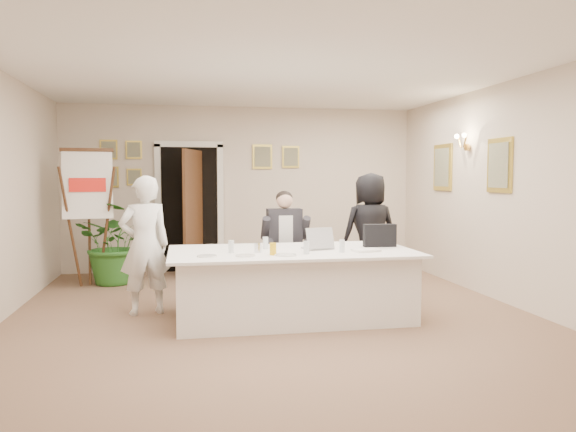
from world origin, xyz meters
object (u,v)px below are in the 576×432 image
(paper_stack, at_px, (366,250))
(laptop_bag, at_px, (380,235))
(potted_palm, at_px, (116,243))
(steel_jug, at_px, (258,248))
(seated_man, at_px, (285,244))
(flip_chart, at_px, (89,225))
(conference_table, at_px, (292,284))
(standing_woman, at_px, (370,232))
(laptop, at_px, (318,237))
(standing_man, at_px, (145,245))
(oj_glass, at_px, (273,249))

(paper_stack, bearing_deg, laptop_bag, 52.11)
(potted_palm, bearing_deg, paper_stack, -42.81)
(steel_jug, bearing_deg, seated_man, 66.54)
(seated_man, height_order, laptop_bag, seated_man)
(laptop_bag, xyz_separation_m, steel_jug, (-1.49, -0.24, -0.08))
(potted_palm, xyz_separation_m, laptop_bag, (3.28, -2.38, 0.30))
(flip_chart, bearing_deg, seated_man, -24.40)
(conference_table, xyz_separation_m, seated_man, (0.12, 1.07, 0.33))
(conference_table, bearing_deg, potted_palm, 131.33)
(seated_man, distance_m, steel_jug, 1.31)
(steel_jug, bearing_deg, laptop_bag, 9.17)
(conference_table, bearing_deg, paper_stack, -18.74)
(standing_woman, xyz_separation_m, laptop, (-1.07, -1.29, 0.08))
(seated_man, bearing_deg, standing_man, -154.66)
(paper_stack, relative_size, steel_jug, 2.57)
(conference_table, xyz_separation_m, flip_chart, (-2.55, 2.28, 0.52))
(flip_chart, height_order, laptop_bag, flip_chart)
(laptop_bag, bearing_deg, standing_man, 174.32)
(seated_man, distance_m, paper_stack, 1.50)
(conference_table, relative_size, potted_palm, 2.24)
(seated_man, relative_size, laptop_bag, 3.75)
(conference_table, xyz_separation_m, laptop_bag, (1.08, 0.11, 0.52))
(standing_man, xyz_separation_m, paper_stack, (2.44, -0.76, -0.02))
(laptop_bag, xyz_separation_m, paper_stack, (-0.30, -0.38, -0.12))
(standing_woman, bearing_deg, conference_table, 40.11)
(paper_stack, bearing_deg, conference_table, 161.26)
(seated_man, bearing_deg, laptop_bag, -37.30)
(conference_table, relative_size, paper_stack, 9.73)
(seated_man, relative_size, laptop, 4.12)
(flip_chart, bearing_deg, conference_table, -41.79)
(conference_table, height_order, flip_chart, flip_chart)
(seated_man, height_order, laptop, seated_man)
(laptop_bag, xyz_separation_m, oj_glass, (-1.36, -0.47, -0.07))
(flip_chart, xyz_separation_m, standing_man, (0.90, -1.78, -0.10))
(oj_glass, bearing_deg, paper_stack, 4.83)
(paper_stack, bearing_deg, standing_man, 162.65)
(standing_man, relative_size, laptop_bag, 4.22)
(conference_table, height_order, seated_man, seated_man)
(flip_chart, height_order, laptop, flip_chart)
(potted_palm, bearing_deg, laptop_bag, -35.99)
(seated_man, distance_m, potted_palm, 2.72)
(standing_woman, distance_m, laptop_bag, 1.28)
(potted_palm, height_order, oj_glass, potted_palm)
(standing_man, xyz_separation_m, laptop, (1.96, -0.43, 0.11))
(oj_glass, bearing_deg, steel_jug, 119.56)
(seated_man, distance_m, standing_woman, 1.31)
(laptop_bag, bearing_deg, paper_stack, -125.65)
(standing_woman, bearing_deg, potted_palm, -21.83)
(potted_palm, relative_size, laptop, 3.52)
(conference_table, height_order, laptop_bag, laptop_bag)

